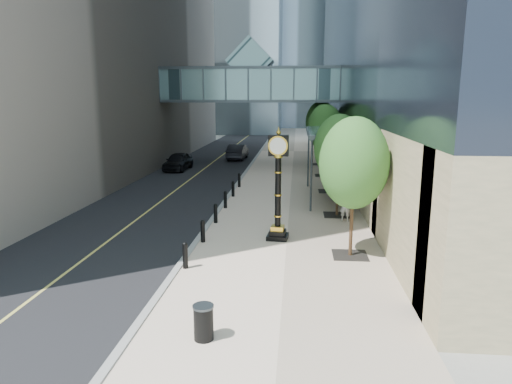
% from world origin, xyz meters
% --- Properties ---
extents(ground, '(320.00, 320.00, 0.00)m').
position_xyz_m(ground, '(0.00, 0.00, 0.00)').
color(ground, gray).
rests_on(ground, ground).
extents(road, '(8.00, 180.00, 0.02)m').
position_xyz_m(road, '(-7.00, 40.00, 0.01)').
color(road, black).
rests_on(road, ground).
extents(sidewalk, '(8.00, 180.00, 0.06)m').
position_xyz_m(sidewalk, '(1.00, 40.00, 0.03)').
color(sidewalk, beige).
rests_on(sidewalk, ground).
extents(curb, '(0.25, 180.00, 0.07)m').
position_xyz_m(curb, '(-3.00, 40.00, 0.04)').
color(curb, gray).
rests_on(curb, ground).
extents(distant_tower_c, '(22.00, 22.00, 65.00)m').
position_xyz_m(distant_tower_c, '(-6.00, 120.00, 32.50)').
color(distant_tower_c, '#A7C4D2').
rests_on(distant_tower_c, ground).
extents(skywalk, '(17.00, 4.20, 5.80)m').
position_xyz_m(skywalk, '(-3.00, 28.00, 7.71)').
color(skywalk, '#486C74').
rests_on(skywalk, ground).
extents(entrance_canopy, '(3.00, 8.00, 4.38)m').
position_xyz_m(entrance_canopy, '(3.48, 14.00, 4.19)').
color(entrance_canopy, '#383F44').
rests_on(entrance_canopy, ground).
extents(bollard_row, '(0.20, 16.20, 0.90)m').
position_xyz_m(bollard_row, '(-2.70, 9.00, 0.51)').
color(bollard_row, black).
rests_on(bollard_row, sidewalk).
extents(street_trees, '(2.92, 28.82, 6.00)m').
position_xyz_m(street_trees, '(3.60, 16.90, 3.83)').
color(street_trees, black).
rests_on(street_trees, sidewalk).
extents(street_clock, '(1.00, 1.00, 4.90)m').
position_xyz_m(street_clock, '(0.57, 4.95, 2.18)').
color(street_clock, black).
rests_on(street_clock, sidewalk).
extents(trash_bin, '(0.62, 0.62, 0.90)m').
position_xyz_m(trash_bin, '(-0.98, -4.00, 0.51)').
color(trash_bin, black).
rests_on(trash_bin, sidewalk).
extents(pedestrian, '(0.66, 0.53, 1.58)m').
position_xyz_m(pedestrian, '(3.91, 8.30, 0.85)').
color(pedestrian, beige).
rests_on(pedestrian, sidewalk).
extents(car_near, '(2.03, 4.62, 1.55)m').
position_xyz_m(car_near, '(-9.17, 24.70, 0.79)').
color(car_near, black).
rests_on(car_near, road).
extents(car_far, '(1.86, 4.85, 1.58)m').
position_xyz_m(car_far, '(-4.83, 32.45, 0.81)').
color(car_far, black).
rests_on(car_far, road).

